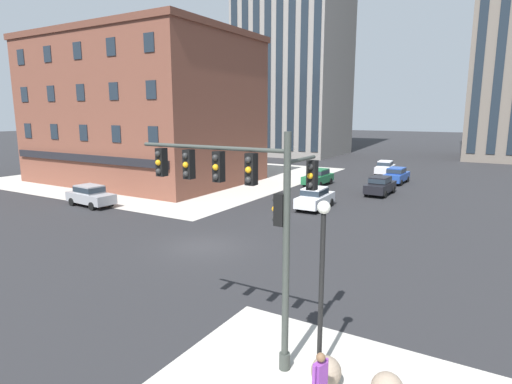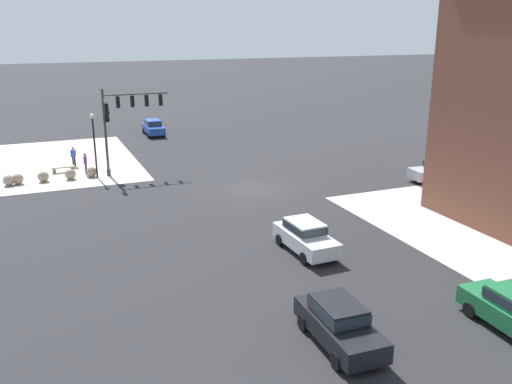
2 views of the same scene
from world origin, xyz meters
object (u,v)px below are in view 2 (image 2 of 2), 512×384
(bollard_sphere_curb_c, at_px, (43,177))
(pedestrian_near_bench, at_px, (85,162))
(car_cross_eastbound, at_px, (153,127))
(bench_near_signal, at_px, (63,168))
(car_main_northbound_near, at_px, (439,170))
(car_main_northbound_far, at_px, (488,140))
(pedestrian_walking_east, at_px, (73,155))
(street_lamp_corner_near, at_px, (94,138))
(bollard_sphere_curb_e, at_px, (9,180))
(bollard_sphere_curb_a, at_px, (91,172))
(car_main_southbound_far, at_px, (339,322))
(car_main_southbound_near, at_px, (305,235))
(traffic_signal_main, at_px, (121,116))
(bollard_sphere_curb_b, at_px, (70,174))
(bollard_sphere_curb_d, at_px, (18,179))

(bollard_sphere_curb_c, xyz_separation_m, pedestrian_near_bench, (-3.29, -1.24, 0.56))
(bollard_sphere_curb_c, bearing_deg, car_cross_eastbound, -127.59)
(bench_near_signal, bearing_deg, bollard_sphere_curb_c, 56.76)
(bollard_sphere_curb_c, bearing_deg, pedestrian_near_bench, -159.39)
(car_main_northbound_near, bearing_deg, car_main_northbound_far, -149.00)
(bench_near_signal, xyz_separation_m, pedestrian_near_bench, (-1.69, 1.20, 0.65))
(pedestrian_walking_east, xyz_separation_m, street_lamp_corner_near, (-1.36, 4.53, 2.23))
(bollard_sphere_curb_e, height_order, pedestrian_walking_east, pedestrian_walking_east)
(bollard_sphere_curb_a, distance_m, car_main_northbound_far, 36.94)
(bench_near_signal, height_order, car_main_southbound_far, car_main_southbound_far)
(pedestrian_walking_east, height_order, car_main_southbound_near, pedestrian_walking_east)
(traffic_signal_main, xyz_separation_m, car_cross_eastbound, (-5.76, -15.69, -3.83))
(street_lamp_corner_near, height_order, car_main_southbound_near, street_lamp_corner_near)
(bollard_sphere_curb_b, distance_m, car_cross_eastbound, 18.47)
(traffic_signal_main, relative_size, car_main_southbound_near, 1.55)
(traffic_signal_main, bearing_deg, car_main_northbound_near, 152.66)
(bollard_sphere_curb_c, relative_size, car_main_southbound_far, 0.19)
(car_main_southbound_near, bearing_deg, car_main_northbound_near, -152.35)
(car_main_northbound_far, bearing_deg, car_main_southbound_near, 29.13)
(car_main_southbound_far, relative_size, car_cross_eastbound, 1.01)
(bollard_sphere_curb_b, distance_m, bollard_sphere_curb_d, 3.78)
(bollard_sphere_curb_a, bearing_deg, car_cross_eastbound, -118.35)
(street_lamp_corner_near, xyz_separation_m, car_main_southbound_near, (-8.31, 19.45, -2.29))
(traffic_signal_main, bearing_deg, car_cross_eastbound, -110.16)
(car_main_northbound_far, xyz_separation_m, car_main_southbound_far, (30.91, 23.89, 0.00))
(bollard_sphere_curb_c, xyz_separation_m, bench_near_signal, (-1.60, -2.44, -0.09))
(pedestrian_walking_east, bearing_deg, car_main_northbound_near, 148.37)
(bollard_sphere_curb_c, bearing_deg, traffic_signal_main, 178.06)
(bench_near_signal, distance_m, street_lamp_corner_near, 4.68)
(car_main_northbound_far, height_order, car_main_southbound_near, same)
(traffic_signal_main, relative_size, bollard_sphere_curb_d, 8.26)
(pedestrian_near_bench, bearing_deg, traffic_signal_main, 153.23)
(bollard_sphere_curb_b, xyz_separation_m, bollard_sphere_curb_d, (3.78, -0.09, 0.00))
(bench_near_signal, xyz_separation_m, street_lamp_corner_near, (-2.37, 2.83, 2.88))
(pedestrian_near_bench, relative_size, car_main_northbound_far, 0.39)
(bollard_sphere_curb_a, xyz_separation_m, car_main_northbound_far, (-36.69, 4.27, 0.50))
(car_main_southbound_far, xyz_separation_m, car_cross_eastbound, (-2.55, -43.60, 0.00))
(bollard_sphere_curb_e, height_order, car_main_northbound_far, car_main_northbound_far)
(traffic_signal_main, distance_m, bollard_sphere_curb_b, 6.03)
(traffic_signal_main, distance_m, car_main_northbound_far, 34.57)
(traffic_signal_main, height_order, car_main_northbound_far, traffic_signal_main)
(pedestrian_walking_east, distance_m, car_main_northbound_far, 38.59)
(pedestrian_walking_east, bearing_deg, bollard_sphere_curb_d, 43.02)
(car_main_northbound_near, distance_m, car_cross_eastbound, 31.50)
(bollard_sphere_curb_b, height_order, pedestrian_near_bench, pedestrian_near_bench)
(traffic_signal_main, xyz_separation_m, bollard_sphere_curb_c, (6.16, -0.21, -4.33))
(bollard_sphere_curb_d, xyz_separation_m, car_main_southbound_near, (-14.09, 19.86, 0.50))
(bollard_sphere_curb_e, bearing_deg, car_main_southbound_far, 112.89)
(bollard_sphere_curb_b, bearing_deg, car_cross_eastbound, -122.60)
(bollard_sphere_curb_a, distance_m, bollard_sphere_curb_c, 3.59)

